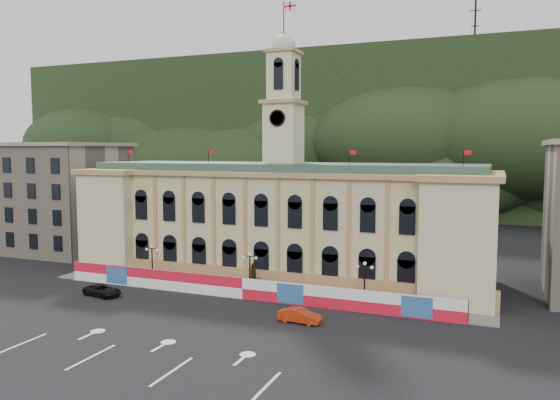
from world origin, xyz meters
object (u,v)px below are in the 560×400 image
at_px(lamp_center, 250,270).
at_px(black_suv, 102,290).
at_px(red_sedan, 300,315).
at_px(statue, 253,283).

distance_m(lamp_center, black_suv, 17.80).
distance_m(lamp_center, red_sedan, 12.25).
xyz_separation_m(statue, lamp_center, (0.00, -1.00, 1.89)).
relative_size(statue, black_suv, 0.70).
bearing_deg(lamp_center, statue, 90.00).
bearing_deg(red_sedan, statue, 49.52).
distance_m(statue, lamp_center, 2.14).
relative_size(lamp_center, red_sedan, 1.14).
xyz_separation_m(statue, red_sedan, (9.20, -8.74, -0.45)).
bearing_deg(lamp_center, red_sedan, -40.08).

